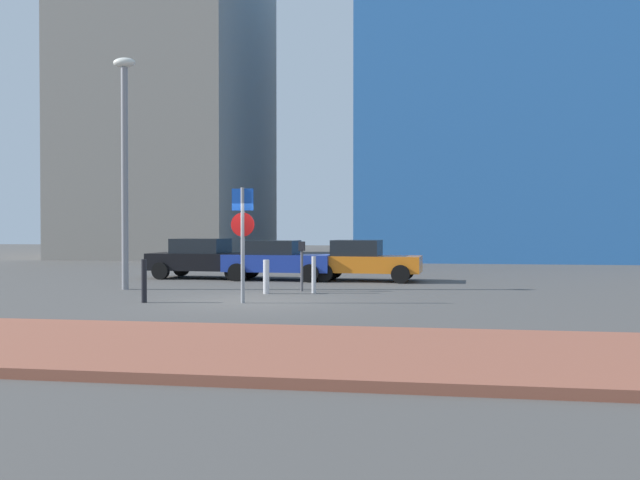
{
  "coord_description": "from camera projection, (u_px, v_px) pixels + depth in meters",
  "views": [
    {
      "loc": [
        4.19,
        -16.11,
        1.84
      ],
      "look_at": [
        1.42,
        1.9,
        1.55
      ],
      "focal_mm": 36.36,
      "sensor_mm": 36.0,
      "label": 1
    }
  ],
  "objects": [
    {
      "name": "ground_plane",
      "position": [
        254.0,
        301.0,
        16.59
      ],
      "size": [
        120.0,
        120.0,
        0.0
      ],
      "primitive_type": "plane",
      "color": "#4C4947"
    },
    {
      "name": "street_lamp",
      "position": [
        125.0,
        154.0,
        19.89
      ],
      "size": [
        0.7,
        0.36,
        7.12
      ],
      "color": "gray",
      "rests_on": "ground"
    },
    {
      "name": "parked_car_orange",
      "position": [
        363.0,
        260.0,
        23.26
      ],
      "size": [
        4.07,
        2.13,
        1.47
      ],
      "color": "orange",
      "rests_on": "ground"
    },
    {
      "name": "parked_car_black",
      "position": [
        205.0,
        258.0,
        24.56
      ],
      "size": [
        4.28,
        2.25,
        1.51
      ],
      "color": "black",
      "rests_on": "ground"
    },
    {
      "name": "parking_sign_post",
      "position": [
        243.0,
        230.0,
        16.21
      ],
      "size": [
        0.6,
        0.1,
        2.9
      ],
      "color": "gray",
      "rests_on": "ground"
    },
    {
      "name": "traffic_bollard_near",
      "position": [
        266.0,
        277.0,
        18.59
      ],
      "size": [
        0.18,
        0.18,
        0.98
      ],
      "primitive_type": "cylinder",
      "color": "#B7B7BC",
      "rests_on": "ground"
    },
    {
      "name": "parked_car_blue",
      "position": [
        278.0,
        260.0,
        23.72
      ],
      "size": [
        3.98,
        2.03,
        1.45
      ],
      "color": "#1E389E",
      "rests_on": "ground"
    },
    {
      "name": "traffic_bollard_mid",
      "position": [
        314.0,
        275.0,
        18.76
      ],
      "size": [
        0.13,
        0.13,
        1.07
      ],
      "primitive_type": "cylinder",
      "color": "#B7B7BC",
      "rests_on": "ground"
    },
    {
      "name": "sidewalk_brick",
      "position": [
        141.0,
        346.0,
        9.84
      ],
      "size": [
        40.0,
        4.1,
        0.14
      ],
      "primitive_type": "cube",
      "color": "#93513D",
      "rests_on": "ground"
    },
    {
      "name": "building_colorful_midrise",
      "position": [
        500.0,
        53.0,
        42.87
      ],
      "size": [
        17.8,
        17.19,
        27.15
      ],
      "primitive_type": "cube",
      "color": "#3372BF",
      "rests_on": "ground"
    },
    {
      "name": "traffic_bollard_far",
      "position": [
        144.0,
        281.0,
        16.32
      ],
      "size": [
        0.13,
        0.13,
        1.1
      ],
      "primitive_type": "cylinder",
      "color": "black",
      "rests_on": "ground"
    },
    {
      "name": "parking_meter",
      "position": [
        302.0,
        259.0,
        19.36
      ],
      "size": [
        0.18,
        0.14,
        1.49
      ],
      "color": "#4C4C51",
      "rests_on": "ground"
    },
    {
      "name": "building_under_construction",
      "position": [
        175.0,
        77.0,
        45.7
      ],
      "size": [
        11.22,
        15.28,
        25.33
      ],
      "primitive_type": "cube",
      "color": "gray",
      "rests_on": "ground"
    }
  ]
}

